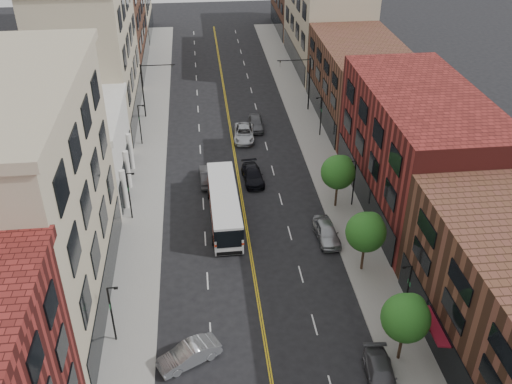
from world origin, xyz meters
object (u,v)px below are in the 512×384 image
object	(u,v)px
car_lane_behind	(208,176)
car_lane_c	(256,123)
car_lane_a	(253,175)
car_parked_mid	(381,376)
car_angle_b	(189,354)
city_bus	(224,204)
car_parked_far	(327,232)
car_lane_b	(244,133)

from	to	relation	value
car_lane_behind	car_lane_c	world-z (taller)	car_lane_c
car_lane_behind	car_lane_a	world-z (taller)	car_lane_behind
car_lane_behind	car_lane_c	bearing A→B (deg)	-119.28
car_parked_mid	car_lane_a	xyz separation A→B (m)	(-5.90, 27.86, 0.02)
car_angle_b	car_lane_c	distance (m)	38.61
city_bus	car_lane_a	bearing A→B (deg)	62.65
city_bus	car_parked_mid	bearing A→B (deg)	-66.53
car_parked_far	car_lane_b	distance (m)	22.28
car_parked_far	city_bus	bearing A→B (deg)	152.52
car_angle_b	car_parked_far	bearing A→B (deg)	109.27
car_angle_b	car_lane_behind	bearing A→B (deg)	148.00
car_angle_b	car_lane_behind	distance (m)	25.04
car_lane_b	car_parked_mid	bearing A→B (deg)	-76.26
car_lane_behind	car_lane_b	world-z (taller)	car_lane_behind
car_parked_mid	car_lane_c	distance (m)	41.05
car_angle_b	car_lane_a	size ratio (longest dim) A/B	0.92
city_bus	car_lane_a	xyz separation A→B (m)	(3.50, 7.00, -1.08)
car_parked_mid	car_parked_far	size ratio (longest dim) A/B	1.01
city_bus	car_parked_mid	xyz separation A→B (m)	(9.40, -20.86, -1.10)
car_parked_mid	car_lane_b	xyz separation A→B (m)	(-5.90, 38.10, 0.07)
car_angle_b	car_lane_c	bearing A→B (deg)	139.89
car_parked_far	car_parked_mid	bearing A→B (deg)	-91.89
city_bus	car_lane_b	size ratio (longest dim) A/B	2.19
city_bus	car_lane_behind	world-z (taller)	city_bus
car_angle_b	car_parked_far	distance (m)	18.48
car_lane_a	car_lane_c	bearing A→B (deg)	78.21
car_parked_mid	car_lane_b	distance (m)	38.56
car_parked_mid	car_lane_b	size ratio (longest dim) A/B	0.87
city_bus	car_angle_b	size ratio (longest dim) A/B	2.63
car_angle_b	car_lane_a	xyz separation A→B (m)	(7.10, 24.60, -0.03)
car_parked_mid	car_parked_far	xyz separation A→B (m)	(-0.19, 16.57, 0.12)
car_lane_a	city_bus	bearing A→B (deg)	-120.63
city_bus	car_lane_c	distance (m)	20.69
car_angle_b	car_lane_a	bearing A→B (deg)	137.06
car_lane_b	car_parked_far	bearing A→B (deg)	-70.20
car_parked_mid	car_lane_behind	bearing A→B (deg)	115.65
car_parked_far	car_lane_behind	size ratio (longest dim) A/B	1.01
city_bus	car_parked_mid	size ratio (longest dim) A/B	2.51
car_parked_mid	city_bus	bearing A→B (deg)	119.04
car_angle_b	city_bus	bearing A→B (deg)	141.60
car_parked_far	car_lane_c	xyz separation A→B (m)	(-3.95, 24.27, -0.02)
city_bus	car_lane_c	xyz separation A→B (m)	(5.26, 19.98, -1.01)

